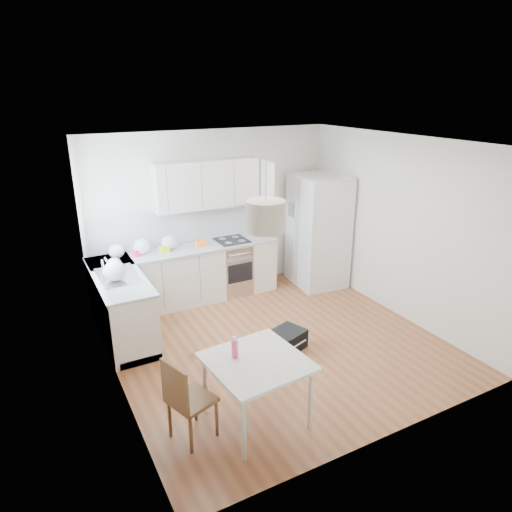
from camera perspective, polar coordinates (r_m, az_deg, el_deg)
The scene contains 29 objects.
floor at distance 6.42m, azimuth 2.43°, elevation -10.67°, with size 4.20×4.20×0.00m, color brown.
ceiling at distance 5.54m, azimuth 2.85°, elevation 14.03°, with size 4.20×4.20×0.00m, color white.
wall_back at distance 7.65m, azimuth -5.41°, elevation 5.40°, with size 4.20×4.20×0.00m, color white.
wall_left at distance 5.17m, azimuth -17.90°, elevation -2.92°, with size 4.20×4.20×0.00m, color white.
wall_right at distance 7.10m, azimuth 17.42°, elevation 3.38°, with size 4.20×4.20×0.00m, color white.
window_glassblock at distance 6.13m, azimuth -20.26°, elevation 4.35°, with size 0.02×1.00×1.00m, color #BFE0F9.
cabinets_back at distance 7.47m, azimuth -8.53°, elevation -2.48°, with size 3.00×0.60×0.88m, color silver.
cabinets_left at distance 6.67m, azimuth -16.52°, elevation -6.04°, with size 0.60×1.80×0.88m, color silver.
counter_back at distance 7.31m, azimuth -8.72°, elevation 0.85°, with size 3.02×0.64×0.04m, color #A2A4A7.
counter_left at distance 6.48m, azimuth -16.93°, elevation -2.39°, with size 0.64×1.82×0.04m, color #A2A4A7.
backsplash_back at distance 7.48m, azimuth -9.61°, elevation 3.75°, with size 3.00×0.01×0.58m, color white.
backsplash_left at distance 6.33m, azimuth -19.80°, elevation -0.25°, with size 0.01×1.80×0.58m, color white.
upper_cabinets at distance 7.33m, azimuth -6.15°, elevation 8.94°, with size 1.70×0.32×0.75m, color silver.
range_oven at distance 7.75m, azimuth -2.97°, elevation -1.43°, with size 0.50×0.61×0.88m, color #B6B9BB, non-canonical shape.
sink at distance 6.43m, azimuth -16.85°, elevation -2.42°, with size 0.50×0.80×0.16m, color #B6B9BB, non-canonical shape.
refrigerator at distance 8.02m, azimuth 7.79°, elevation 3.15°, with size 0.91×0.96×1.93m, color white, non-canonical shape.
dining_table at distance 4.73m, azimuth 0.08°, elevation -13.71°, with size 1.01×1.01×0.74m.
dining_chair at distance 4.70m, azimuth -7.99°, elevation -17.15°, with size 0.39×0.39×0.92m, color #502C18, non-canonical shape.
drink_bottle at distance 4.68m, azimuth -2.69°, elevation -11.28°, with size 0.07×0.07×0.23m, color #F3437C.
gym_bag at distance 6.19m, azimuth 3.56°, elevation -10.59°, with size 0.57×0.37×0.26m, color black.
pendant_lamp at distance 4.26m, azimuth 1.22°, elevation 5.01°, with size 0.37×0.37×0.29m, color #BEAD92.
grocery_bag_a at distance 7.07m, azimuth -17.05°, elevation 0.57°, with size 0.23×0.20×0.21m, color white.
grocery_bag_b at distance 7.13m, azimuth -14.02°, elevation 1.17°, with size 0.27×0.23×0.24m, color white.
grocery_bag_c at distance 7.24m, azimuth -10.78°, elevation 1.64°, with size 0.25×0.21×0.22m, color white.
grocery_bag_d at distance 6.61m, azimuth -17.30°, elevation -0.96°, with size 0.20×0.17×0.18m, color white.
grocery_bag_e at distance 6.23m, azimuth -17.25°, elevation -1.83°, with size 0.30×0.25×0.27m, color white.
snack_orange at distance 7.33m, azimuth -6.95°, elevation 1.61°, with size 0.15×0.09×0.10m, color orange.
snack_yellow at distance 7.15m, azimuth -11.37°, elevation 0.85°, with size 0.15×0.09×0.10m, color yellow.
snack_red at distance 7.10m, azimuth -14.58°, elevation 0.44°, with size 0.15×0.09×0.10m, color red.
Camera 1 is at (-2.82, -4.73, 3.30)m, focal length 32.00 mm.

